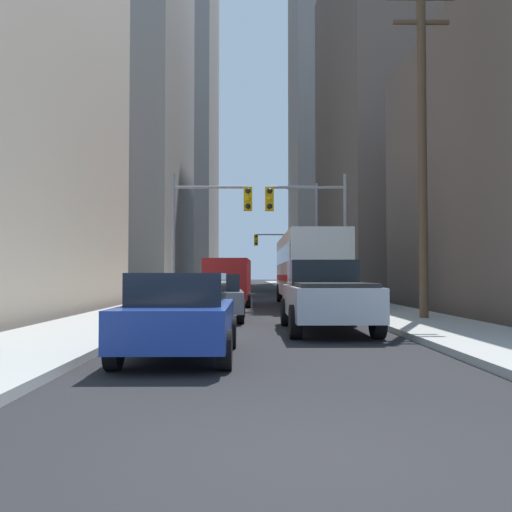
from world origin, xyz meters
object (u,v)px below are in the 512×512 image
Objects in this scene: city_bus at (308,266)px; traffic_signal_far_right at (277,249)px; sedan_blue at (180,315)px; sedan_grey at (215,297)px; traffic_signal_near_right at (311,218)px; cargo_van_red at (229,279)px; sedan_beige at (230,286)px; traffic_signal_near_left at (207,218)px; pickup_truck_silver at (326,296)px.

city_bus is 26.30m from traffic_signal_far_right.
sedan_blue is 8.48m from sedan_grey.
traffic_signal_far_right is (-0.12, 29.00, 0.01)m from traffic_signal_near_right.
cargo_van_red is 10.83m from sedan_beige.
traffic_signal_near_left is (-4.74, -2.79, 2.10)m from city_bus.
city_bus is 2.13× the size of pickup_truck_silver.
traffic_signal_near_left and traffic_signal_far_right have the same top height.
pickup_truck_silver is at bearing 56.10° from sedan_blue.
city_bus is at bearing 3.96° from cargo_van_red.
cargo_van_red reaches higher than pickup_truck_silver.
traffic_signal_near_right reaches higher than sedan_grey.
sedan_beige is 14.30m from traffic_signal_near_right.
sedan_blue is 0.70× the size of traffic_signal_near_left.
sedan_grey is 19.65m from sedan_beige.
city_bus is 1.92× the size of traffic_signal_near_right.
city_bus is 3.50m from traffic_signal_near_right.
traffic_signal_far_right reaches higher than city_bus.
sedan_grey is (0.12, 8.48, 0.00)m from sedan_blue.
city_bus is 10.01m from sedan_grey.
traffic_signal_far_right reaches higher than pickup_truck_silver.
sedan_beige is at bearing 98.18° from pickup_truck_silver.
pickup_truck_silver is at bearing -68.56° from traffic_signal_near_left.
city_bus is 2.73× the size of sedan_beige.
traffic_signal_near_right is at bearing -73.18° from sedan_beige.
sedan_blue is at bearing -95.02° from traffic_signal_far_right.
sedan_grey is at bearing -96.03° from traffic_signal_far_right.
traffic_signal_near_left reaches higher than sedan_grey.
traffic_signal_near_left reaches higher than cargo_van_red.
cargo_van_red is at bearing 89.30° from sedan_grey.
traffic_signal_near_left is (-0.55, -13.33, 3.26)m from sedan_beige.
sedan_beige is at bearing 106.82° from traffic_signal_near_right.
pickup_truck_silver is 39.05m from traffic_signal_far_right.
sedan_grey is at bearing -89.47° from sedan_beige.
pickup_truck_silver is 11.10m from traffic_signal_near_left.
cargo_van_red is 0.88× the size of traffic_signal_far_right.
traffic_signal_near_left is (-0.73, 6.31, 3.26)m from sedan_grey.
sedan_grey is (-3.16, 3.60, -0.16)m from pickup_truck_silver.
cargo_van_red is 17.33m from sedan_blue.
traffic_signal_far_right is at bearing 81.25° from traffic_signal_near_left.
city_bus is 5.89m from traffic_signal_near_left.
sedan_grey is 35.66m from traffic_signal_far_right.
sedan_grey is 0.71× the size of traffic_signal_far_right.
sedan_beige is at bearing 90.53° from sedan_grey.
city_bus reaches higher than cargo_van_red.
pickup_truck_silver is 0.90× the size of traffic_signal_far_right.
cargo_van_red is 8.85m from sedan_grey.
sedan_blue is 15.17m from traffic_signal_near_left.
traffic_signal_near_right is at bearing -93.13° from city_bus.
sedan_grey is 7.15m from traffic_signal_near_left.
pickup_truck_silver is 23.49m from sedan_beige.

